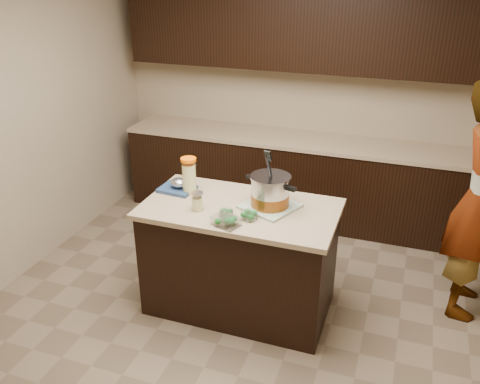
% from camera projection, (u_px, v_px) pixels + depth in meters
% --- Properties ---
extents(ground_plane, '(4.00, 4.00, 0.00)m').
position_uv_depth(ground_plane, '(240.00, 304.00, 4.17)').
color(ground_plane, brown).
rests_on(ground_plane, ground).
extents(room_shell, '(4.04, 4.04, 2.72)m').
position_uv_depth(room_shell, '(240.00, 99.00, 3.45)').
color(room_shell, tan).
rests_on(room_shell, ground).
extents(back_cabinets, '(3.60, 0.63, 2.33)m').
position_uv_depth(back_cabinets, '(296.00, 133.00, 5.26)').
color(back_cabinets, black).
rests_on(back_cabinets, ground).
extents(island, '(1.46, 0.81, 0.90)m').
position_uv_depth(island, '(240.00, 258.00, 3.98)').
color(island, black).
rests_on(island, ground).
extents(dish_towel, '(0.47, 0.47, 0.02)m').
position_uv_depth(dish_towel, '(270.00, 206.00, 3.78)').
color(dish_towel, '#507657').
rests_on(dish_towel, island).
extents(stock_pot, '(0.41, 0.37, 0.43)m').
position_uv_depth(stock_pot, '(270.00, 193.00, 3.73)').
color(stock_pot, '#B7B7BC').
rests_on(stock_pot, dish_towel).
extents(lemonade_pitcher, '(0.14, 0.14, 0.29)m').
position_uv_depth(lemonade_pitcher, '(189.00, 177.00, 3.95)').
color(lemonade_pitcher, '#D6D182').
rests_on(lemonade_pitcher, island).
extents(mason_jar, '(0.12, 0.12, 0.15)m').
position_uv_depth(mason_jar, '(197.00, 202.00, 3.72)').
color(mason_jar, '#D6D182').
rests_on(mason_jar, island).
extents(broccoli_tub_left, '(0.15, 0.15, 0.06)m').
position_uv_depth(broccoli_tub_left, '(249.00, 216.00, 3.60)').
color(broccoli_tub_left, silver).
rests_on(broccoli_tub_left, island).
extents(broccoli_tub_right, '(0.13, 0.13, 0.05)m').
position_uv_depth(broccoli_tub_right, '(226.00, 213.00, 3.65)').
color(broccoli_tub_right, silver).
rests_on(broccoli_tub_right, island).
extents(broccoli_tub_rect, '(0.22, 0.19, 0.07)m').
position_uv_depth(broccoli_tub_rect, '(226.00, 221.00, 3.52)').
color(broccoli_tub_rect, silver).
rests_on(broccoli_tub_rect, island).
extents(blue_tray, '(0.28, 0.24, 0.10)m').
position_uv_depth(blue_tray, '(178.00, 187.00, 4.04)').
color(blue_tray, navy).
rests_on(blue_tray, island).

